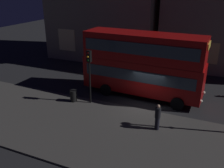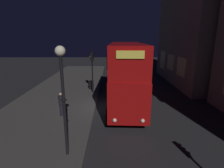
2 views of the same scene
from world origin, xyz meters
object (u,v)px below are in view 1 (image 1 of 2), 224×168
object	(u,v)px
pedestrian	(158,117)
litter_bin	(73,96)
double_decker_bus	(143,62)
traffic_light_near_kerb	(89,66)

from	to	relation	value
pedestrian	litter_bin	world-z (taller)	pedestrian
double_decker_bus	litter_bin	distance (m)	6.16
double_decker_bus	pedestrian	size ratio (longest dim) A/B	5.68
pedestrian	litter_bin	distance (m)	7.20
double_decker_bus	litter_bin	bearing A→B (deg)	-139.82
traffic_light_near_kerb	litter_bin	world-z (taller)	traffic_light_near_kerb
pedestrian	litter_bin	xyz separation A→B (m)	(-7.05, 1.41, -0.44)
litter_bin	pedestrian	bearing A→B (deg)	-11.30
pedestrian	traffic_light_near_kerb	bearing A→B (deg)	-119.56
double_decker_bus	litter_bin	xyz separation A→B (m)	(-4.51, -3.48, -2.35)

